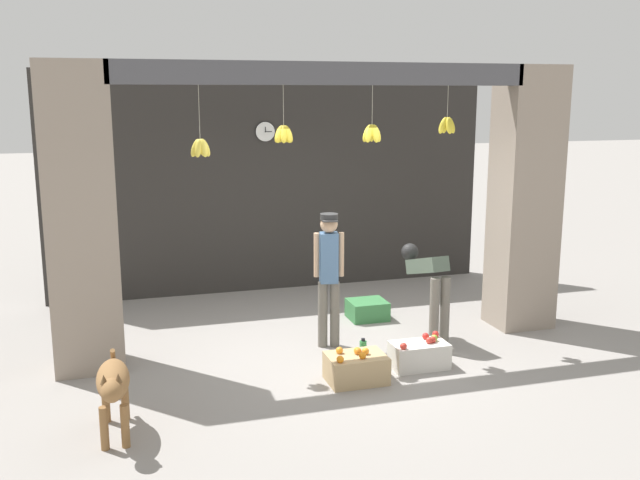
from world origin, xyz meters
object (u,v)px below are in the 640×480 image
(shopkeeper, at_px, (329,271))
(produce_box_green, at_px, (367,310))
(wall_clock, at_px, (265,132))
(worker_stooping, at_px, (429,282))
(water_bottle, at_px, (363,353))
(fruit_crate_oranges, at_px, (356,368))
(dog, at_px, (113,384))
(fruit_crate_apples, at_px, (419,355))

(shopkeeper, bearing_deg, produce_box_green, -122.50)
(produce_box_green, xyz_separation_m, wall_clock, (-0.94, 1.74, 2.21))
(worker_stooping, bearing_deg, wall_clock, 107.79)
(produce_box_green, xyz_separation_m, water_bottle, (-0.60, -1.49, 0.02))
(shopkeeper, relative_size, fruit_crate_oranges, 2.63)
(dog, height_order, fruit_crate_apples, dog)
(fruit_crate_oranges, xyz_separation_m, wall_clock, (-0.12, 3.63, 2.18))
(shopkeeper, height_order, worker_stooping, shopkeeper)
(wall_clock, bearing_deg, water_bottle, -83.96)
(shopkeeper, relative_size, wall_clock, 5.35)
(fruit_crate_oranges, bearing_deg, worker_stooping, 35.47)
(fruit_crate_apples, bearing_deg, fruit_crate_oranges, -168.12)
(worker_stooping, relative_size, fruit_crate_oranges, 1.87)
(produce_box_green, bearing_deg, fruit_crate_oranges, -113.30)
(shopkeeper, height_order, produce_box_green, shopkeeper)
(produce_box_green, bearing_deg, dog, -142.51)
(shopkeeper, distance_m, wall_clock, 2.94)
(worker_stooping, distance_m, fruit_crate_apples, 0.98)
(water_bottle, bearing_deg, worker_stooping, 24.58)
(fruit_crate_apples, height_order, wall_clock, wall_clock)
(fruit_crate_oranges, height_order, fruit_crate_apples, fruit_crate_oranges)
(produce_box_green, relative_size, water_bottle, 1.61)
(wall_clock, bearing_deg, dog, -118.12)
(fruit_crate_oranges, bearing_deg, water_bottle, 61.40)
(fruit_crate_oranges, distance_m, produce_box_green, 2.06)
(worker_stooping, height_order, water_bottle, worker_stooping)
(dog, height_order, water_bottle, dog)
(fruit_crate_oranges, relative_size, wall_clock, 2.03)
(fruit_crate_oranges, height_order, produce_box_green, fruit_crate_oranges)
(fruit_crate_oranges, xyz_separation_m, water_bottle, (0.22, 0.40, -0.01))
(shopkeeper, distance_m, water_bottle, 1.02)
(dog, distance_m, fruit_crate_oranges, 2.43)
(fruit_crate_oranges, relative_size, fruit_crate_apples, 0.99)
(fruit_crate_apples, relative_size, water_bottle, 1.99)
(shopkeeper, relative_size, water_bottle, 5.19)
(worker_stooping, xyz_separation_m, wall_clock, (-1.30, 2.79, 1.59))
(water_bottle, xyz_separation_m, wall_clock, (-0.34, 3.23, 2.19))
(produce_box_green, bearing_deg, water_bottle, -111.80)
(dog, xyz_separation_m, produce_box_green, (3.16, 2.43, -0.35))
(water_bottle, bearing_deg, wall_clock, 96.04)
(shopkeeper, xyz_separation_m, wall_clock, (-0.16, 2.57, 1.43))
(worker_stooping, xyz_separation_m, produce_box_green, (-0.36, 1.06, -0.62))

